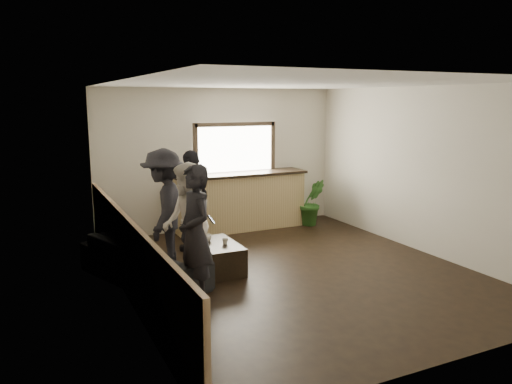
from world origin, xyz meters
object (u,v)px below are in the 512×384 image
sofa (143,259)px  person_a (195,234)px  person_c (164,209)px  person_d (193,200)px  potted_plant (312,202)px  coffee_table (219,257)px  cup_a (207,238)px  person_b (187,223)px  cup_b (225,241)px  bar_counter (240,198)px

sofa → person_a: 1.24m
person_c → person_d: bearing=159.3°
potted_plant → coffee_table: bearing=-146.9°
person_c → coffee_table: bearing=75.8°
sofa → person_d: person_d is taller
cup_a → person_b: 0.69m
person_c → cup_b: bearing=74.3°
person_b → person_d: person_d is taller
potted_plant → person_b: bearing=-148.9°
person_a → person_d: bearing=158.1°
cup_a → person_a: size_ratio=0.07×
cup_a → person_d: size_ratio=0.07×
person_b → person_c: 0.74m
bar_counter → cup_a: 2.46m
cup_b → person_d: 1.38m
coffee_table → person_c: (-0.67, 0.53, 0.71)m
coffee_table → cup_a: bearing=121.0°
person_a → person_b: size_ratio=1.04×
cup_a → person_b: (-0.44, -0.39, 0.37)m
person_b → coffee_table: bearing=116.7°
bar_counter → coffee_table: bar_counter is taller
bar_counter → coffee_table: bearing=-121.4°
sofa → cup_b: 1.22m
cup_b → potted_plant: 3.31m
bar_counter → person_b: (-1.88, -2.38, 0.21)m
sofa → potted_plant: potted_plant is taller
cup_b → cup_a: bearing=124.0°
coffee_table → cup_b: (0.07, -0.09, 0.26)m
cup_b → coffee_table: bearing=129.4°
potted_plant → person_c: size_ratio=0.52×
bar_counter → cup_a: size_ratio=21.24×
potted_plant → bar_counter: bearing=166.1°
coffee_table → bar_counter: bearing=58.6°
bar_counter → person_c: bearing=-140.5°
cup_b → person_d: (-0.06, 1.32, 0.39)m
cup_a → person_d: (0.13, 1.05, 0.39)m
sofa → person_a: (0.45, -1.00, 0.58)m
sofa → cup_a: bearing=-105.5°
cup_a → person_b: person_b is taller
potted_plant → cup_b: bearing=-145.0°
sofa → person_c: bearing=-66.6°
person_a → person_d: person_a is taller
sofa → cup_a: sofa is taller
coffee_table → cup_b: 0.29m
bar_counter → person_a: (-2.00, -3.10, 0.25)m
person_a → person_b: (0.12, 0.72, -0.03)m
sofa → person_c: person_c is taller
coffee_table → person_a: size_ratio=0.55×
coffee_table → cup_b: size_ratio=10.25×
bar_counter → potted_plant: (1.46, -0.36, -0.16)m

